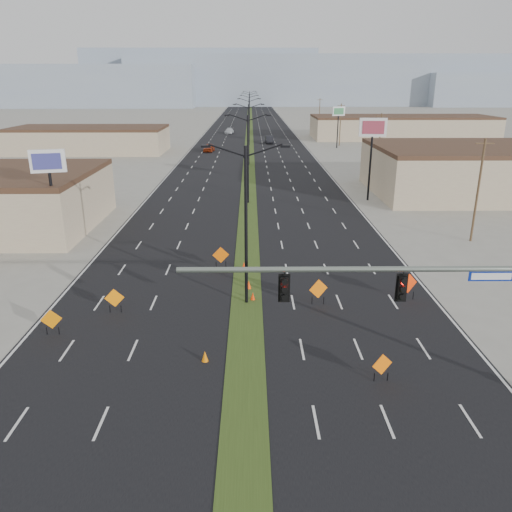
{
  "coord_description": "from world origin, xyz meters",
  "views": [
    {
      "loc": [
        0.3,
        -17.4,
        13.51
      ],
      "look_at": [
        0.61,
        11.99,
        3.2
      ],
      "focal_mm": 35.0,
      "sensor_mm": 36.0,
      "label": 1
    }
  ],
  "objects_px": {
    "streetlight_2": "(249,133)",
    "streetlight_6": "(250,104)",
    "streetlight_0": "(246,222)",
    "streetlight_3": "(249,120)",
    "construction_sign_5": "(408,284)",
    "construction_sign_0": "(51,320)",
    "pole_sign_east_far": "(338,115)",
    "car_left": "(209,148)",
    "car_far": "(229,131)",
    "pole_sign_east_near": "(373,134)",
    "cone_3": "(244,266)",
    "construction_sign_3": "(318,290)",
    "streetlight_4": "(249,113)",
    "car_mid": "(269,140)",
    "cone_2": "(253,296)",
    "construction_sign_2": "(221,256)",
    "cone_1": "(249,285)",
    "signal_mast": "(444,298)",
    "streetlight_5": "(249,108)",
    "construction_sign_1": "(114,299)",
    "pole_sign_west": "(49,170)",
    "cone_0": "(205,356)",
    "streetlight_1": "(248,157)",
    "construction_sign_4": "(382,366)"
  },
  "relations": [
    {
      "from": "streetlight_6",
      "to": "cone_3",
      "type": "xyz_separation_m",
      "value": [
        -0.24,
        -161.94,
        -5.12
      ]
    },
    {
      "from": "streetlight_3",
      "to": "construction_sign_4",
      "type": "height_order",
      "value": "streetlight_3"
    },
    {
      "from": "car_mid",
      "to": "construction_sign_2",
      "type": "height_order",
      "value": "construction_sign_2"
    },
    {
      "from": "cone_0",
      "to": "car_left",
      "type": "bearing_deg",
      "value": 94.32
    },
    {
      "from": "cone_1",
      "to": "cone_2",
      "type": "xyz_separation_m",
      "value": [
        0.27,
        -1.84,
        -0.04
      ]
    },
    {
      "from": "car_left",
      "to": "pole_sign_east_near",
      "type": "distance_m",
      "value": 50.09
    },
    {
      "from": "construction_sign_0",
      "to": "construction_sign_4",
      "type": "height_order",
      "value": "construction_sign_0"
    },
    {
      "from": "streetlight_2",
      "to": "cone_2",
      "type": "relative_size",
      "value": 18.63
    },
    {
      "from": "car_mid",
      "to": "pole_sign_east_near",
      "type": "distance_m",
      "value": 59.51
    },
    {
      "from": "construction_sign_1",
      "to": "cone_3",
      "type": "distance_m",
      "value": 10.82
    },
    {
      "from": "construction_sign_0",
      "to": "cone_2",
      "type": "bearing_deg",
      "value": 10.1
    },
    {
      "from": "streetlight_1",
      "to": "construction_sign_2",
      "type": "height_order",
      "value": "streetlight_1"
    },
    {
      "from": "pole_sign_east_far",
      "to": "car_mid",
      "type": "bearing_deg",
      "value": 132.65
    },
    {
      "from": "car_mid",
      "to": "car_far",
      "type": "xyz_separation_m",
      "value": [
        -10.13,
        22.73,
        -0.1
      ]
    },
    {
      "from": "construction_sign_3",
      "to": "pole_sign_west",
      "type": "height_order",
      "value": "pole_sign_west"
    },
    {
      "from": "streetlight_2",
      "to": "streetlight_0",
      "type": "bearing_deg",
      "value": -90.0
    },
    {
      "from": "construction_sign_4",
      "to": "pole_sign_east_far",
      "type": "xyz_separation_m",
      "value": [
        12.35,
        88.07,
        6.05
      ]
    },
    {
      "from": "construction_sign_3",
      "to": "car_left",
      "type": "bearing_deg",
      "value": 79.55
    },
    {
      "from": "streetlight_5",
      "to": "construction_sign_1",
      "type": "bearing_deg",
      "value": -93.27
    },
    {
      "from": "car_mid",
      "to": "construction_sign_5",
      "type": "xyz_separation_m",
      "value": [
        5.92,
        -87.24,
        0.25
      ]
    },
    {
      "from": "signal_mast",
      "to": "streetlight_0",
      "type": "distance_m",
      "value": 13.18
    },
    {
      "from": "signal_mast",
      "to": "construction_sign_2",
      "type": "relative_size",
      "value": 9.67
    },
    {
      "from": "car_left",
      "to": "car_far",
      "type": "bearing_deg",
      "value": 90.79
    },
    {
      "from": "streetlight_6",
      "to": "pole_sign_east_near",
      "type": "xyz_separation_m",
      "value": [
        14.39,
        -138.64,
        2.4
      ]
    },
    {
      "from": "streetlight_5",
      "to": "construction_sign_0",
      "type": "relative_size",
      "value": 6.47
    },
    {
      "from": "car_mid",
      "to": "cone_2",
      "type": "distance_m",
      "value": 87.35
    },
    {
      "from": "streetlight_3",
      "to": "car_far",
      "type": "height_order",
      "value": "streetlight_3"
    },
    {
      "from": "car_mid",
      "to": "construction_sign_1",
      "type": "distance_m",
      "value": 89.91
    },
    {
      "from": "pole_sign_east_near",
      "to": "signal_mast",
      "type": "bearing_deg",
      "value": -93.24
    },
    {
      "from": "cone_1",
      "to": "signal_mast",
      "type": "bearing_deg",
      "value": -55.47
    },
    {
      "from": "streetlight_1",
      "to": "construction_sign_0",
      "type": "bearing_deg",
      "value": -108.68
    },
    {
      "from": "construction_sign_0",
      "to": "pole_sign_east_far",
      "type": "bearing_deg",
      "value": 58.35
    },
    {
      "from": "signal_mast",
      "to": "cone_1",
      "type": "xyz_separation_m",
      "value": [
        -8.42,
        12.24,
        -4.48
      ]
    },
    {
      "from": "streetlight_4",
      "to": "streetlight_0",
      "type": "bearing_deg",
      "value": -90.0
    },
    {
      "from": "streetlight_1",
      "to": "construction_sign_2",
      "type": "xyz_separation_m",
      "value": [
        -2.0,
        -21.61,
        -4.43
      ]
    },
    {
      "from": "construction_sign_3",
      "to": "pole_sign_east_near",
      "type": "height_order",
      "value": "pole_sign_east_near"
    },
    {
      "from": "streetlight_3",
      "to": "construction_sign_5",
      "type": "relative_size",
      "value": 5.57
    },
    {
      "from": "streetlight_3",
      "to": "pole_sign_east_near",
      "type": "distance_m",
      "value": 56.55
    },
    {
      "from": "cone_3",
      "to": "construction_sign_3",
      "type": "bearing_deg",
      "value": -52.83
    },
    {
      "from": "construction_sign_0",
      "to": "car_mid",
      "type": "bearing_deg",
      "value": 68.41
    },
    {
      "from": "construction_sign_3",
      "to": "cone_1",
      "type": "bearing_deg",
      "value": 130.16
    },
    {
      "from": "signal_mast",
      "to": "car_mid",
      "type": "bearing_deg",
      "value": 92.32
    },
    {
      "from": "car_far",
      "to": "construction_sign_3",
      "type": "relative_size",
      "value": 2.84
    },
    {
      "from": "streetlight_5",
      "to": "pole_sign_west",
      "type": "distance_m",
      "value": 130.09
    },
    {
      "from": "streetlight_2",
      "to": "construction_sign_0",
      "type": "height_order",
      "value": "streetlight_2"
    },
    {
      "from": "streetlight_2",
      "to": "streetlight_6",
      "type": "bearing_deg",
      "value": 90.0
    },
    {
      "from": "streetlight_5",
      "to": "cone_1",
      "type": "relative_size",
      "value": 16.12
    },
    {
      "from": "streetlight_2",
      "to": "construction_sign_5",
      "type": "relative_size",
      "value": 5.57
    },
    {
      "from": "car_far",
      "to": "cone_3",
      "type": "height_order",
      "value": "car_far"
    },
    {
      "from": "streetlight_0",
      "to": "cone_3",
      "type": "bearing_deg",
      "value": 92.25
    }
  ]
}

